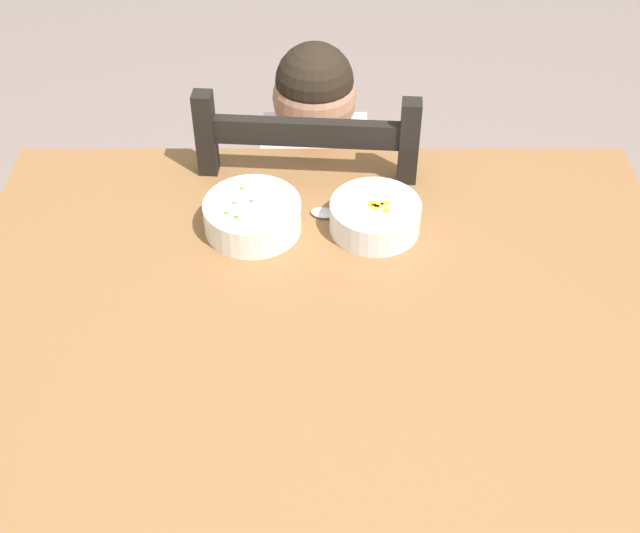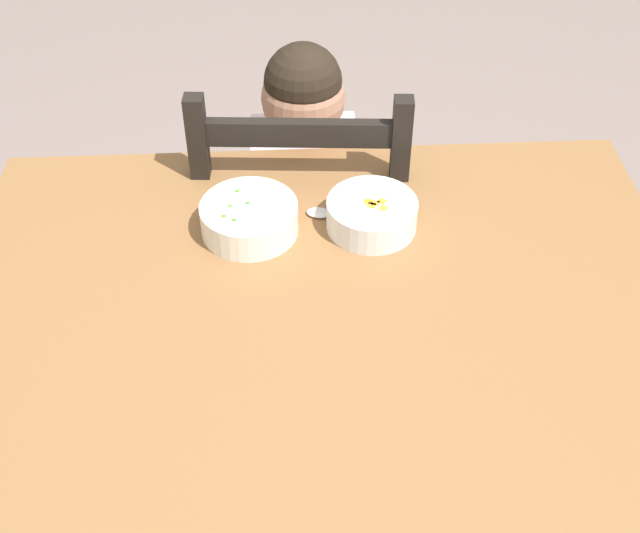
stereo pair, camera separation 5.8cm
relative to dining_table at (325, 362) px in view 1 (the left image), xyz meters
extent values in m
cube|color=brown|center=(0.00, 0.00, 0.09)|extent=(1.21, 0.95, 0.04)
cylinder|color=brown|center=(-0.53, 0.40, -0.29)|extent=(0.07, 0.07, 0.71)
cylinder|color=brown|center=(0.53, 0.40, -0.29)|extent=(0.07, 0.07, 0.71)
cube|color=black|center=(-0.02, 0.57, -0.23)|extent=(0.45, 0.45, 0.02)
cube|color=black|center=(0.19, 0.75, -0.44)|extent=(0.04, 0.04, 0.40)
cube|color=black|center=(-0.19, 0.78, -0.44)|extent=(0.04, 0.04, 0.40)
cube|color=black|center=(0.16, 0.37, -0.44)|extent=(0.04, 0.04, 0.40)
cube|color=black|center=(-0.22, 0.40, -0.44)|extent=(0.04, 0.04, 0.40)
cube|color=black|center=(0.16, 0.37, 0.03)|extent=(0.04, 0.04, 0.49)
cube|color=black|center=(-0.22, 0.40, 0.03)|extent=(0.04, 0.04, 0.49)
cube|color=black|center=(-0.03, 0.38, 0.20)|extent=(0.36, 0.05, 0.05)
cube|color=black|center=(-0.03, 0.38, 0.06)|extent=(0.36, 0.05, 0.05)
cube|color=silver|center=(-0.02, 0.54, -0.06)|extent=(0.22, 0.14, 0.32)
sphere|color=#A8755B|center=(-0.02, 0.54, 0.18)|extent=(0.17, 0.17, 0.17)
sphere|color=black|center=(-0.02, 0.54, 0.22)|extent=(0.16, 0.16, 0.16)
cylinder|color=#3F4C72|center=(-0.07, 0.42, -0.43)|extent=(0.07, 0.07, 0.42)
cylinder|color=#3F4C72|center=(0.04, 0.42, -0.43)|extent=(0.07, 0.07, 0.42)
cylinder|color=silver|center=(-0.15, 0.44, 0.02)|extent=(0.06, 0.24, 0.13)
cylinder|color=silver|center=(0.11, 0.44, 0.02)|extent=(0.06, 0.24, 0.13)
cylinder|color=white|center=(-0.12, 0.22, 0.13)|extent=(0.17, 0.17, 0.06)
cylinder|color=white|center=(-0.12, 0.22, 0.11)|extent=(0.08, 0.08, 0.01)
cylinder|color=#459526|center=(-0.12, 0.22, 0.14)|extent=(0.14, 0.14, 0.03)
sphere|color=#4C9519|center=(-0.14, 0.27, 0.16)|extent=(0.01, 0.01, 0.01)
sphere|color=#3A9319|center=(-0.15, 0.19, 0.16)|extent=(0.01, 0.01, 0.01)
sphere|color=#529F31|center=(-0.16, 0.22, 0.16)|extent=(0.01, 0.01, 0.01)
sphere|color=#468A22|center=(-0.17, 0.20, 0.16)|extent=(0.01, 0.01, 0.01)
sphere|color=green|center=(-0.13, 0.23, 0.16)|extent=(0.01, 0.01, 0.01)
cylinder|color=white|center=(0.09, 0.22, 0.13)|extent=(0.16, 0.16, 0.05)
cylinder|color=white|center=(0.09, 0.22, 0.11)|extent=(0.07, 0.07, 0.01)
cylinder|color=orange|center=(0.09, 0.22, 0.14)|extent=(0.13, 0.13, 0.03)
cube|color=orange|center=(0.08, 0.23, 0.16)|extent=(0.02, 0.02, 0.01)
cube|color=orange|center=(0.11, 0.22, 0.16)|extent=(0.02, 0.02, 0.01)
cube|color=orange|center=(0.10, 0.22, 0.16)|extent=(0.02, 0.02, 0.01)
cube|color=orange|center=(0.09, 0.21, 0.16)|extent=(0.02, 0.02, 0.01)
cube|color=orange|center=(0.11, 0.21, 0.16)|extent=(0.02, 0.02, 0.01)
cube|color=silver|center=(0.07, 0.25, 0.11)|extent=(0.10, 0.03, 0.00)
ellipsoid|color=silver|center=(0.00, 0.26, 0.11)|extent=(0.05, 0.04, 0.01)
camera|label=1|loc=(-0.01, -0.95, 1.08)|focal=47.78mm
camera|label=2|loc=(-0.06, -0.94, 1.08)|focal=47.78mm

